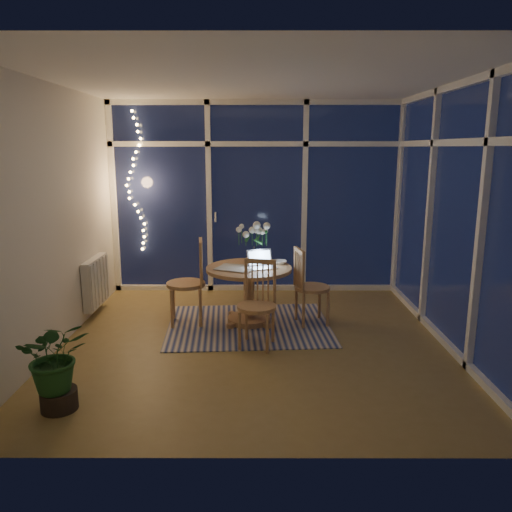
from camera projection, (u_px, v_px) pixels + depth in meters
The scene contains 25 objects.
floor at pixel (257, 341), 5.20m from camera, with size 4.00×4.00×0.00m, color olive.
ceiling at pixel (257, 80), 4.65m from camera, with size 4.00×4.00×0.00m, color white.
wall_back at pixel (257, 198), 6.88m from camera, with size 4.00×0.04×2.60m, color silver.
wall_front at pixel (256, 264), 2.97m from camera, with size 4.00×0.04×2.60m, color silver.
wall_left at pixel (55, 218), 4.93m from camera, with size 0.04×4.00×2.60m, color silver.
wall_right at pixel (459, 218), 4.92m from camera, with size 0.04×4.00×2.60m, color silver.
window_wall_back at pixel (257, 198), 6.84m from camera, with size 4.00×0.10×2.60m, color white.
window_wall_right at pixel (455, 218), 4.92m from camera, with size 0.10×4.00×2.60m, color white.
radiator at pixel (96, 282), 6.00m from camera, with size 0.10×0.70×0.58m, color silver.
fairy_lights at pixel (135, 182), 6.72m from camera, with size 0.24×0.10×1.85m, color #EFB75F, non-canonical shape.
garden_patio at pixel (281, 250), 10.10m from camera, with size 12.00×6.00×0.10m, color black.
garden_fence at pixel (257, 201), 10.38m from camera, with size 11.00×0.08×1.80m, color #3D2A16.
neighbour_roof at pixel (268, 139), 13.04m from camera, with size 7.00×3.00×2.20m, color #34373E.
garden_shrubs at pixel (210, 240), 8.43m from camera, with size 0.90×0.90×0.90m, color black.
rug at pixel (249, 325), 5.67m from camera, with size 1.82×1.45×0.01m, color beige.
dining_table at pixel (249, 295), 5.70m from camera, with size 0.97×0.97×0.66m, color #A26D49.
chair_left at pixel (186, 282), 5.63m from camera, with size 0.46×0.46×0.99m, color #A26D49.
chair_right at pixel (312, 286), 5.64m from camera, with size 0.42×0.42×0.90m, color #A26D49.
chair_front at pixel (257, 305), 4.98m from camera, with size 0.41×0.41×0.89m, color #A26D49.
laptop at pixel (263, 259), 5.55m from camera, with size 0.29×0.25×0.21m, color silver, non-canonical shape.
flower_vase at pixel (254, 253), 5.84m from camera, with size 0.20×0.20×0.21m, color silver.
bowl at pixel (279, 262), 5.77m from camera, with size 0.15×0.15×0.04m, color silver.
newspapers at pixel (234, 268), 5.58m from camera, with size 0.42×0.32×0.01m, color beige.
phone at pixel (261, 268), 5.58m from camera, with size 0.12×0.06×0.01m, color black.
potted_plant at pixel (56, 363), 3.78m from camera, with size 0.54×0.47×0.76m, color #1B4D1F.
Camera 1 is at (0.00, -4.89, 1.98)m, focal length 35.00 mm.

